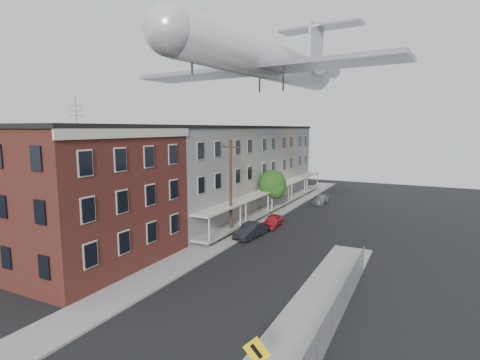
# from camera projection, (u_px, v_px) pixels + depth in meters

# --- Properties ---
(ground) EXTENTS (120.00, 120.00, 0.00)m
(ground) POSITION_uv_depth(u_px,v_px,m) (153.00, 352.00, 16.88)
(ground) COLOR black
(ground) RESTS_ON ground
(sidewalk_left) EXTENTS (3.00, 62.00, 0.12)m
(sidewalk_left) POSITION_uv_depth(u_px,v_px,m) (258.00, 221.00, 40.56)
(sidewalk_left) COLOR gray
(sidewalk_left) RESTS_ON ground
(sidewalk_right) EXTENTS (3.00, 26.00, 0.12)m
(sidewalk_right) POSITION_uv_depth(u_px,v_px,m) (309.00, 319.00, 19.74)
(sidewalk_right) COLOR gray
(sidewalk_right) RESTS_ON ground
(curb_left) EXTENTS (0.15, 62.00, 0.14)m
(curb_left) POSITION_uv_depth(u_px,v_px,m) (270.00, 222.00, 39.91)
(curb_left) COLOR gray
(curb_left) RESTS_ON ground
(curb_right) EXTENTS (0.15, 26.00, 0.14)m
(curb_right) POSITION_uv_depth(u_px,v_px,m) (283.00, 312.00, 20.38)
(curb_right) COLOR gray
(curb_right) RESTS_ON ground
(corner_building) EXTENTS (10.31, 12.30, 12.15)m
(corner_building) POSITION_uv_depth(u_px,v_px,m) (85.00, 194.00, 27.71)
(corner_building) COLOR #381712
(corner_building) RESTS_ON ground
(row_house_a) EXTENTS (11.98, 7.00, 10.30)m
(row_house_a) POSITION_uv_depth(u_px,v_px,m) (165.00, 179.00, 36.10)
(row_house_a) COLOR #60615E
(row_house_a) RESTS_ON ground
(row_house_b) EXTENTS (11.98, 7.00, 10.30)m
(row_house_b) POSITION_uv_depth(u_px,v_px,m) (204.00, 172.00, 42.30)
(row_house_b) COLOR #6F6658
(row_house_b) RESTS_ON ground
(row_house_c) EXTENTS (11.98, 7.00, 10.30)m
(row_house_c) POSITION_uv_depth(u_px,v_px,m) (233.00, 166.00, 48.49)
(row_house_c) COLOR #60615E
(row_house_c) RESTS_ON ground
(row_house_d) EXTENTS (11.98, 7.00, 10.30)m
(row_house_d) POSITION_uv_depth(u_px,v_px,m) (255.00, 162.00, 54.68)
(row_house_d) COLOR #6F6658
(row_house_d) RESTS_ON ground
(row_house_e) EXTENTS (11.98, 7.00, 10.30)m
(row_house_e) POSITION_uv_depth(u_px,v_px,m) (273.00, 158.00, 60.88)
(row_house_e) COLOR #60615E
(row_house_e) RESTS_ON ground
(chainlink_fence) EXTENTS (0.06, 18.06, 1.90)m
(chainlink_fence) POSITION_uv_depth(u_px,v_px,m) (334.00, 317.00, 18.06)
(chainlink_fence) COLOR gray
(chainlink_fence) RESTS_ON ground
(warning_sign) EXTENTS (1.10, 0.11, 2.80)m
(warning_sign) POSITION_uv_depth(u_px,v_px,m) (257.00, 360.00, 13.23)
(warning_sign) COLOR #515156
(warning_sign) RESTS_ON ground
(utility_pole) EXTENTS (1.80, 0.26, 9.00)m
(utility_pole) POSITION_uv_depth(u_px,v_px,m) (231.00, 186.00, 34.66)
(utility_pole) COLOR black
(utility_pole) RESTS_ON ground
(street_tree) EXTENTS (3.22, 3.20, 5.20)m
(street_tree) POSITION_uv_depth(u_px,v_px,m) (273.00, 185.00, 43.46)
(street_tree) COLOR black
(street_tree) RESTS_ON ground
(car_near) EXTENTS (1.73, 3.74, 1.24)m
(car_near) POSITION_uv_depth(u_px,v_px,m) (273.00, 221.00, 38.26)
(car_near) COLOR #B51722
(car_near) RESTS_ON ground
(car_mid) EXTENTS (1.87, 4.24, 1.35)m
(car_mid) POSITION_uv_depth(u_px,v_px,m) (251.00, 230.00, 34.44)
(car_mid) COLOR black
(car_mid) RESTS_ON ground
(car_far) EXTENTS (1.82, 3.86, 1.09)m
(car_far) POSITION_uv_depth(u_px,v_px,m) (321.00, 200.00, 49.76)
(car_far) COLOR slate
(car_far) RESTS_ON ground
(airplane) EXTENTS (26.32, 30.05, 8.66)m
(airplane) POSITION_uv_depth(u_px,v_px,m) (269.00, 61.00, 35.80)
(airplane) COLOR #BABABF
(airplane) RESTS_ON ground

